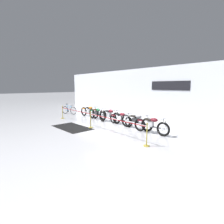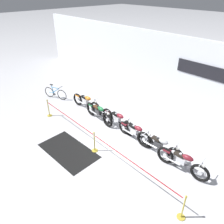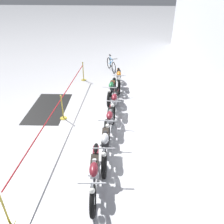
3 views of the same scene
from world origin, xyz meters
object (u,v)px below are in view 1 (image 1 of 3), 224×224
Objects in this scene: motorcycle_maroon_2 at (109,115)px; motorcycle_maroon_3 at (121,118)px; motorcycle_green_1 at (97,114)px; bicycle at (69,110)px; stanchion_mid_left at (91,122)px; motorcycle_maroon_5 at (151,125)px; stanchion_mid_right at (147,138)px; floor_banner at (72,127)px; motorcycle_orange_0 at (89,111)px; stanchion_far_left at (81,114)px; motorcycle_silver_4 at (136,121)px.

motorcycle_maroon_2 is 1.31m from motorcycle_maroon_3.
motorcycle_maroon_3 is (2.57, 0.15, -0.02)m from motorcycle_green_1.
bicycle is 1.53× the size of stanchion_mid_left.
motorcycle_maroon_5 is 2.15× the size of stanchion_mid_right.
motorcycle_maroon_2 is 5.50m from stanchion_mid_right.
stanchion_mid_left is 1.26m from floor_banner.
stanchion_mid_right is (5.11, -2.03, -0.13)m from motorcycle_maroon_2.
motorcycle_maroon_5 is at bearing -3.32° from motorcycle_maroon_2.
stanchion_mid_left is at bearing -73.38° from motorcycle_maroon_2.
motorcycle_maroon_2 reaches higher than motorcycle_orange_0.
bicycle is at bearing -177.68° from motorcycle_maroon_5.
stanchion_mid_left is at bearing 44.68° from floor_banner.
motorcycle_maroon_5 is at bearing 21.65° from stanchion_far_left.
motorcycle_maroon_3 is at bearing 70.26° from stanchion_mid_left.
motorcycle_green_1 is at bearing -9.14° from motorcycle_orange_0.
stanchion_mid_left is (3.34, -2.04, -0.13)m from motorcycle_orange_0.
stanchion_mid_right is (6.37, -1.81, -0.12)m from motorcycle_green_1.
bicycle is 0.18× the size of stanchion_far_left.
stanchion_far_left is at bearing -106.00° from motorcycle_maroon_2.
motorcycle_green_1 is 1.44× the size of bicycle.
motorcycle_maroon_5 is at bearing 122.65° from stanchion_mid_right.
motorcycle_orange_0 is 1.08× the size of motorcycle_maroon_3.
motorcycle_green_1 is 0.95× the size of motorcycle_maroon_2.
motorcycle_orange_0 is 2.27× the size of stanchion_mid_left.
stanchion_mid_left is (1.19, 0.00, -0.36)m from stanchion_far_left.
motorcycle_green_1 is 6.62m from stanchion_mid_right.
motorcycle_maroon_3 is 4.27m from stanchion_mid_right.
motorcycle_orange_0 is 2.73m from motorcycle_maroon_2.
bicycle is at bearing -175.44° from motorcycle_maroon_3.
motorcycle_green_1 is 0.82× the size of floor_banner.
stanchion_mid_left reaches higher than bicycle.
motorcycle_maroon_5 is at bearing -6.40° from motorcycle_silver_4.
bicycle is 5.61m from floor_banner.
motorcycle_maroon_3 is at bearing 179.41° from motorcycle_silver_4.
bicycle is (-2.57, -0.62, -0.10)m from motorcycle_orange_0.
motorcycle_orange_0 is 2.97m from stanchion_far_left.
motorcycle_green_1 reaches higher than motorcycle_orange_0.
motorcycle_maroon_2 is (1.26, 0.22, 0.01)m from motorcycle_green_1.
stanchion_far_left is at bearing 109.43° from floor_banner.
stanchion_far_left is at bearing -180.00° from stanchion_mid_left.
motorcycle_maroon_3 reaches higher than floor_banner.
motorcycle_maroon_3 is at bearing 45.96° from stanchion_far_left.
motorcycle_maroon_3 is at bearing 3.31° from motorcycle_green_1.
motorcycle_silver_4 is at bearing 1.93° from motorcycle_green_1.
motorcycle_maroon_3 is at bearing 176.69° from motorcycle_maroon_5.
motorcycle_maroon_2 is 0.86× the size of floor_banner.
motorcycle_green_1 is at bearing 108.17° from floor_banner.
motorcycle_maroon_3 is 2.65m from motorcycle_maroon_5.
motorcycle_silver_4 is 1.24m from motorcycle_maroon_5.
stanchion_mid_left reaches higher than motorcycle_maroon_5.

